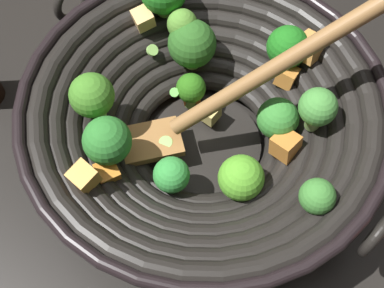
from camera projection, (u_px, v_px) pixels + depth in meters
The scene contains 2 objects.
ground_plane at pixel (203, 147), 0.65m from camera, with size 4.00×4.00×0.00m, color black.
wok at pixel (204, 116), 0.59m from camera, with size 0.42×0.45×0.23m.
Camera 1 is at (0.20, 0.24, 0.57)m, focal length 48.21 mm.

